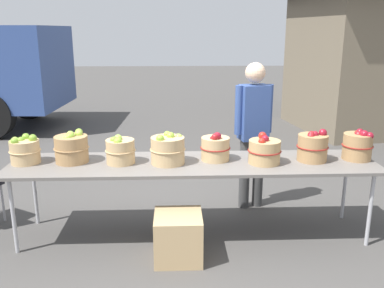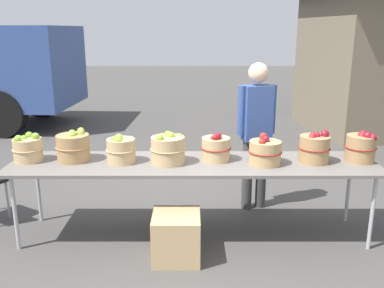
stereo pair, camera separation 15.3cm
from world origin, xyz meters
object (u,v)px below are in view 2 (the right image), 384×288
at_px(apple_basket_green_3, 167,149).
at_px(apple_basket_red_1, 263,152).
at_px(apple_basket_green_2, 119,150).
at_px(apple_basket_red_3, 359,147).
at_px(produce_crate, 175,237).
at_px(vendor_adult, 255,125).
at_px(apple_basket_red_2, 313,148).
at_px(market_table, 192,166).
at_px(apple_basket_green_1, 72,147).
at_px(apple_basket_green_0, 26,148).
at_px(apple_basket_red_0, 215,148).

distance_m(apple_basket_green_3, apple_basket_red_1, 0.91).
height_order(apple_basket_green_2, apple_basket_red_1, apple_basket_red_1).
relative_size(apple_basket_red_3, produce_crate, 0.72).
bearing_deg(vendor_adult, apple_basket_red_1, 75.92).
bearing_deg(apple_basket_red_2, vendor_adult, 125.59).
bearing_deg(apple_basket_green_3, apple_basket_red_2, 1.15).
bearing_deg(market_table, apple_basket_green_2, 179.47).
height_order(apple_basket_green_1, apple_basket_red_2, apple_basket_red_2).
bearing_deg(produce_crate, apple_basket_red_3, 15.83).
distance_m(apple_basket_green_0, apple_basket_green_2, 0.91).
bearing_deg(apple_basket_red_2, apple_basket_red_0, 176.50).
bearing_deg(apple_basket_red_2, apple_basket_green_1, 178.69).
bearing_deg(apple_basket_red_3, apple_basket_green_0, 179.80).
distance_m(apple_basket_green_0, vendor_adult, 2.37).
distance_m(market_table, apple_basket_red_2, 1.16).
relative_size(apple_basket_green_1, apple_basket_red_1, 1.04).
relative_size(apple_basket_red_0, apple_basket_red_2, 0.94).
distance_m(apple_basket_red_2, apple_basket_red_3, 0.45).
bearing_deg(apple_basket_green_1, market_table, -3.19).
bearing_deg(produce_crate, apple_basket_red_1, 26.69).
bearing_deg(apple_basket_green_0, apple_basket_red_3, -0.20).
relative_size(apple_basket_green_1, apple_basket_red_3, 1.09).
height_order(apple_basket_red_1, produce_crate, apple_basket_red_1).
height_order(apple_basket_green_3, apple_basket_red_3, same).
xyz_separation_m(apple_basket_red_1, produce_crate, (-0.82, -0.41, -0.66)).
bearing_deg(apple_basket_red_1, apple_basket_green_2, 177.78).
xyz_separation_m(market_table, apple_basket_green_3, (-0.24, -0.02, 0.17)).
relative_size(apple_basket_green_0, apple_basket_green_1, 0.88).
height_order(apple_basket_green_1, apple_basket_red_0, apple_basket_green_1).
bearing_deg(apple_basket_green_0, produce_crate, -19.43).
height_order(apple_basket_red_0, produce_crate, apple_basket_red_0).
xyz_separation_m(apple_basket_red_0, apple_basket_red_1, (0.45, -0.12, -0.00)).
relative_size(apple_basket_red_1, produce_crate, 0.76).
height_order(apple_basket_green_1, produce_crate, apple_basket_green_1).
height_order(apple_basket_green_0, apple_basket_red_3, apple_basket_red_3).
xyz_separation_m(apple_basket_green_1, apple_basket_red_1, (1.83, -0.11, -0.02)).
height_order(apple_basket_green_0, apple_basket_red_1, apple_basket_red_1).
bearing_deg(apple_basket_red_2, produce_crate, -160.09).
xyz_separation_m(market_table, apple_basket_red_0, (0.22, 0.07, 0.15)).
bearing_deg(market_table, apple_basket_red_1, -3.95).
distance_m(apple_basket_red_2, produce_crate, 1.54).
bearing_deg(vendor_adult, apple_basket_red_0, 38.59).
bearing_deg(apple_basket_green_2, produce_crate, -40.90).
distance_m(apple_basket_green_3, produce_crate, 0.81).
xyz_separation_m(apple_basket_green_1, produce_crate, (1.01, -0.52, -0.68)).
bearing_deg(market_table, vendor_adult, 43.53).
height_order(apple_basket_green_1, vendor_adult, vendor_adult).
distance_m(apple_basket_green_0, apple_basket_green_1, 0.44).
bearing_deg(vendor_adult, produce_crate, 40.43).
bearing_deg(apple_basket_green_1, apple_basket_red_0, 0.19).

